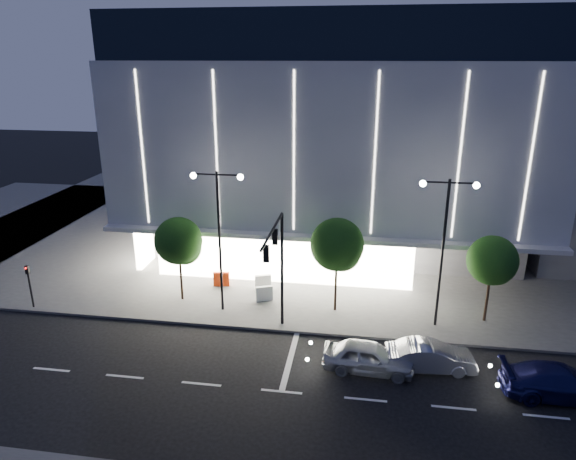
# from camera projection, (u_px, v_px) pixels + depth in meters

# --- Properties ---
(ground) EXTENTS (160.00, 160.00, 0.00)m
(ground) POSITION_uv_depth(u_px,v_px,m) (248.00, 370.00, 26.32)
(ground) COLOR black
(ground) RESTS_ON ground
(sidewalk_museum) EXTENTS (70.00, 40.00, 0.15)m
(sidewalk_museum) POSITION_uv_depth(u_px,v_px,m) (357.00, 227.00, 48.03)
(sidewalk_museum) COLOR #474747
(sidewalk_museum) RESTS_ON ground
(museum) EXTENTS (30.00, 25.80, 18.00)m
(museum) POSITION_uv_depth(u_px,v_px,m) (338.00, 130.00, 43.77)
(museum) COLOR #4C4C51
(museum) RESTS_ON ground
(traffic_mast) EXTENTS (0.33, 5.89, 7.07)m
(traffic_mast) POSITION_uv_depth(u_px,v_px,m) (278.00, 256.00, 27.68)
(traffic_mast) COLOR black
(traffic_mast) RESTS_ON ground
(street_lamp_west) EXTENTS (3.16, 0.36, 9.00)m
(street_lamp_west) POSITION_uv_depth(u_px,v_px,m) (219.00, 222.00, 30.44)
(street_lamp_west) COLOR black
(street_lamp_west) RESTS_ON ground
(street_lamp_east) EXTENTS (3.16, 0.36, 9.00)m
(street_lamp_east) POSITION_uv_depth(u_px,v_px,m) (444.00, 232.00, 28.58)
(street_lamp_east) COLOR black
(street_lamp_east) RESTS_ON ground
(ped_signal_far) EXTENTS (0.22, 0.24, 3.00)m
(ped_signal_far) POSITION_uv_depth(u_px,v_px,m) (29.00, 282.00, 32.07)
(ped_signal_far) COLOR black
(ped_signal_far) RESTS_ON ground
(tree_left) EXTENTS (3.02, 3.02, 5.72)m
(tree_left) POSITION_uv_depth(u_px,v_px,m) (179.00, 243.00, 32.44)
(tree_left) COLOR black
(tree_left) RESTS_ON ground
(tree_mid) EXTENTS (3.25, 3.25, 6.15)m
(tree_mid) POSITION_uv_depth(u_px,v_px,m) (337.00, 247.00, 30.91)
(tree_mid) COLOR black
(tree_mid) RESTS_ON ground
(tree_right) EXTENTS (2.91, 2.91, 5.51)m
(tree_right) POSITION_uv_depth(u_px,v_px,m) (492.00, 263.00, 29.77)
(tree_right) COLOR black
(tree_right) RESTS_ON ground
(car_lead) EXTENTS (4.76, 2.16, 1.59)m
(car_lead) POSITION_uv_depth(u_px,v_px,m) (368.00, 357.00, 26.04)
(car_lead) COLOR #A2A5A9
(car_lead) RESTS_ON ground
(car_second) EXTENTS (4.63, 2.00, 1.48)m
(car_second) POSITION_uv_depth(u_px,v_px,m) (430.00, 357.00, 26.16)
(car_second) COLOR silver
(car_second) RESTS_ON ground
(car_third) EXTENTS (5.46, 2.35, 1.57)m
(car_third) POSITION_uv_depth(u_px,v_px,m) (560.00, 382.00, 24.05)
(car_third) COLOR #14144B
(car_third) RESTS_ON ground
(barrier_b) EXTENTS (1.11, 0.66, 1.00)m
(barrier_b) POSITION_uv_depth(u_px,v_px,m) (264.00, 294.00, 33.29)
(barrier_b) COLOR silver
(barrier_b) RESTS_ON sidewalk_museum
(barrier_c) EXTENTS (1.12, 0.41, 1.00)m
(barrier_c) POSITION_uv_depth(u_px,v_px,m) (221.00, 279.00, 35.44)
(barrier_c) COLOR #F2350D
(barrier_c) RESTS_ON sidewalk_museum
(barrier_d) EXTENTS (1.12, 0.62, 1.00)m
(barrier_d) POSITION_uv_depth(u_px,v_px,m) (263.00, 282.00, 34.99)
(barrier_d) COLOR silver
(barrier_d) RESTS_ON sidewalk_museum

